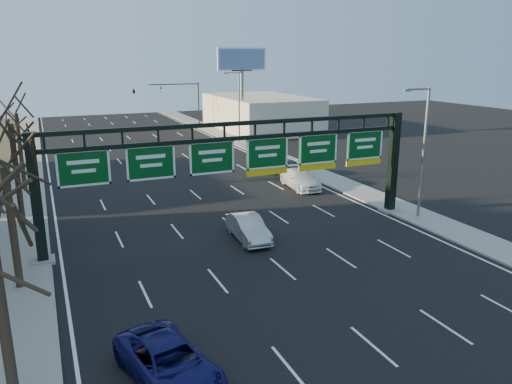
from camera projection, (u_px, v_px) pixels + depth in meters
name	position (u px, v px, depth m)	size (l,w,h in m)	color
ground	(300.00, 284.00, 24.89)	(160.00, 160.00, 0.00)	black
sidewalk_left	(25.00, 205.00, 37.65)	(3.00, 120.00, 0.12)	gray
sidewalk_right	(319.00, 174.00, 47.47)	(3.00, 120.00, 0.12)	gray
lane_markings	(189.00, 189.00, 42.57)	(21.60, 120.00, 0.01)	white
sign_gantry	(243.00, 162.00, 30.80)	(24.60, 1.20, 7.20)	black
building_right_distant	(260.00, 113.00, 76.13)	(12.00, 20.00, 5.00)	beige
tree_gantry	(1.00, 145.00, 22.51)	(3.60, 3.60, 8.48)	black
tree_mid	(8.00, 108.00, 31.16)	(3.60, 3.60, 9.24)	black
tree_far	(14.00, 101.00, 40.10)	(3.60, 3.60, 8.86)	black
streetlight_near	(423.00, 146.00, 33.63)	(2.15, 0.22, 9.00)	slate
streetlight_far	(238.00, 103.00, 63.70)	(2.15, 0.22, 9.00)	slate
billboard_right	(242.00, 70.00, 68.03)	(7.00, 0.50, 12.00)	slate
traffic_signal_mast	(159.00, 94.00, 74.26)	(10.16, 0.54, 7.00)	black
car_blue_suv	(169.00, 363.00, 17.30)	(2.38, 5.16, 1.43)	#141357
car_silver_sedan	(248.00, 228.00, 30.69)	(1.59, 4.56, 1.50)	#AAABAF
car_white_wagon	(300.00, 179.00, 42.78)	(2.14, 5.26, 1.53)	white
car_grey_far	(289.00, 168.00, 46.78)	(1.91, 4.75, 1.62)	#3A3D3F
car_silver_distant	(141.00, 158.00, 51.46)	(1.58, 4.52, 1.49)	#B4B4B9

